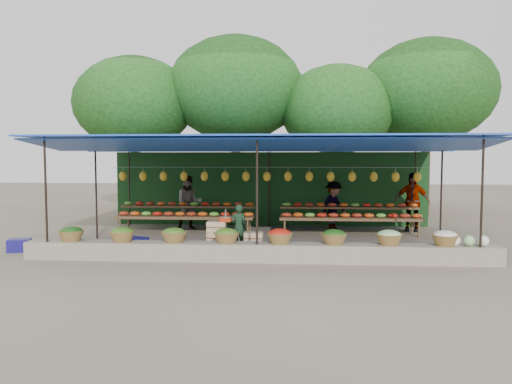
# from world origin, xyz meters

# --- Properties ---
(ground) EXTENTS (60.00, 60.00, 0.00)m
(ground) POSITION_xyz_m (0.00, 0.00, 0.00)
(ground) COLOR brown
(ground) RESTS_ON ground
(stone_curb) EXTENTS (10.60, 0.55, 0.40)m
(stone_curb) POSITION_xyz_m (0.00, -2.75, 0.20)
(stone_curb) COLOR slate
(stone_curb) RESTS_ON ground
(stall_canopy) EXTENTS (10.80, 6.60, 2.82)m
(stall_canopy) POSITION_xyz_m (0.00, 0.06, 2.68)
(stall_canopy) COLOR black
(stall_canopy) RESTS_ON ground
(produce_baskets) EXTENTS (8.98, 0.58, 0.34)m
(produce_baskets) POSITION_xyz_m (-0.10, -2.75, 0.56)
(produce_baskets) COLOR brown
(produce_baskets) RESTS_ON stone_curb
(netting_backdrop) EXTENTS (10.60, 0.06, 2.50)m
(netting_backdrop) POSITION_xyz_m (0.00, 3.15, 1.25)
(netting_backdrop) COLOR #18431F
(netting_backdrop) RESTS_ON ground
(tree_row) EXTENTS (16.51, 5.50, 7.12)m
(tree_row) POSITION_xyz_m (0.50, 6.09, 4.70)
(tree_row) COLOR #3B2015
(tree_row) RESTS_ON ground
(fruit_table_left) EXTENTS (4.21, 0.95, 0.93)m
(fruit_table_left) POSITION_xyz_m (-2.49, 1.35, 0.61)
(fruit_table_left) COLOR #4D2E1E
(fruit_table_left) RESTS_ON ground
(fruit_table_right) EXTENTS (4.21, 0.95, 0.93)m
(fruit_table_right) POSITION_xyz_m (2.51, 1.35, 0.61)
(fruit_table_right) COLOR #4D2E1E
(fruit_table_right) RESTS_ON ground
(crate_counter) EXTENTS (2.35, 0.34, 0.77)m
(crate_counter) POSITION_xyz_m (-1.09, -1.87, 0.31)
(crate_counter) COLOR tan
(crate_counter) RESTS_ON ground
(weighing_scale) EXTENTS (0.28, 0.28, 0.30)m
(weighing_scale) POSITION_xyz_m (-0.84, -1.87, 0.84)
(weighing_scale) COLOR red
(weighing_scale) RESTS_ON crate_counter
(vendor_seated) EXTENTS (0.46, 0.34, 1.14)m
(vendor_seated) POSITION_xyz_m (-0.57, -1.39, 0.57)
(vendor_seated) COLOR #17331E
(vendor_seated) RESTS_ON ground
(customer_left) EXTENTS (0.99, 0.86, 1.73)m
(customer_left) POSITION_xyz_m (-2.55, 2.05, 0.87)
(customer_left) COLOR slate
(customer_left) RESTS_ON ground
(customer_mid) EXTENTS (1.13, 1.11, 1.55)m
(customer_mid) POSITION_xyz_m (2.11, 2.33, 0.78)
(customer_mid) COLOR slate
(customer_mid) RESTS_ON ground
(customer_right) EXTENTS (1.16, 0.73, 1.85)m
(customer_right) POSITION_xyz_m (4.52, 2.11, 0.92)
(customer_right) COLOR slate
(customer_right) RESTS_ON ground
(blue_crate_front) EXTENTS (0.61, 0.52, 0.31)m
(blue_crate_front) POSITION_xyz_m (-5.95, -2.06, 0.16)
(blue_crate_front) COLOR navy
(blue_crate_front) RESTS_ON ground
(blue_crate_back) EXTENTS (0.61, 0.53, 0.30)m
(blue_crate_back) POSITION_xyz_m (-3.15, -1.56, 0.15)
(blue_crate_back) COLOR navy
(blue_crate_back) RESTS_ON ground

